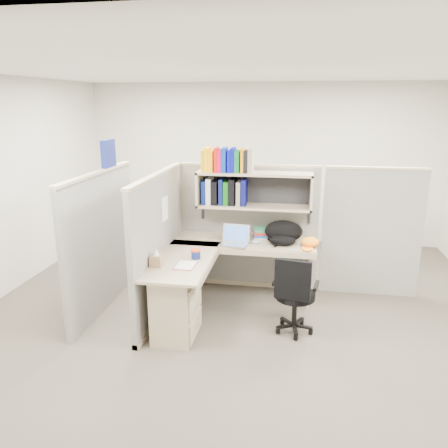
% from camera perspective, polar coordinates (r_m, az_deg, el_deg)
% --- Properties ---
extents(ground, '(6.00, 6.00, 0.00)m').
position_cam_1_polar(ground, '(5.14, 1.75, -11.87)').
color(ground, '#353029').
rests_on(ground, ground).
extents(room_shell, '(6.00, 6.00, 6.00)m').
position_cam_1_polar(room_shell, '(4.62, 1.92, 6.24)').
color(room_shell, beige).
rests_on(room_shell, ground).
extents(cubicle, '(3.79, 1.84, 1.95)m').
position_cam_1_polar(cubicle, '(5.28, -1.44, -0.50)').
color(cubicle, slate).
rests_on(cubicle, ground).
extents(desk, '(1.74, 1.75, 0.73)m').
position_cam_1_polar(desk, '(4.77, -3.60, -8.35)').
color(desk, gray).
rests_on(desk, ground).
extents(laptop, '(0.36, 0.36, 0.23)m').
position_cam_1_polar(laptop, '(5.18, 1.29, -1.52)').
color(laptop, '#A9A9AE').
rests_on(laptop, desk).
extents(backpack, '(0.48, 0.38, 0.27)m').
position_cam_1_polar(backpack, '(5.28, 7.76, -1.13)').
color(backpack, black).
rests_on(backpack, desk).
extents(orange_cap, '(0.27, 0.29, 0.11)m').
position_cam_1_polar(orange_cap, '(5.24, 11.22, -2.32)').
color(orange_cap, orange).
rests_on(orange_cap, desk).
extents(snack_canister, '(0.11, 0.11, 0.10)m').
position_cam_1_polar(snack_canister, '(4.76, -3.70, -3.91)').
color(snack_canister, navy).
rests_on(snack_canister, desk).
extents(tissue_box, '(0.12, 0.12, 0.19)m').
position_cam_1_polar(tissue_box, '(4.58, -8.82, -4.34)').
color(tissue_box, '#947553').
rests_on(tissue_box, desk).
extents(mouse, '(0.12, 0.10, 0.04)m').
position_cam_1_polar(mouse, '(5.28, 4.15, -2.33)').
color(mouse, '#81A0B8').
rests_on(mouse, desk).
extents(paper_cup, '(0.08, 0.08, 0.10)m').
position_cam_1_polar(paper_cup, '(5.47, 3.05, -1.33)').
color(paper_cup, white).
rests_on(paper_cup, desk).
extents(book_stack, '(0.22, 0.27, 0.12)m').
position_cam_1_polar(book_stack, '(5.50, 4.74, -1.15)').
color(book_stack, gray).
rests_on(book_stack, desk).
extents(loose_paper, '(0.19, 0.25, 0.00)m').
position_cam_1_polar(loose_paper, '(4.60, -5.06, -5.36)').
color(loose_paper, white).
rests_on(loose_paper, desk).
extents(task_chair, '(0.49, 0.45, 0.88)m').
position_cam_1_polar(task_chair, '(4.70, 9.14, -10.62)').
color(task_chair, black).
rests_on(task_chair, ground).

